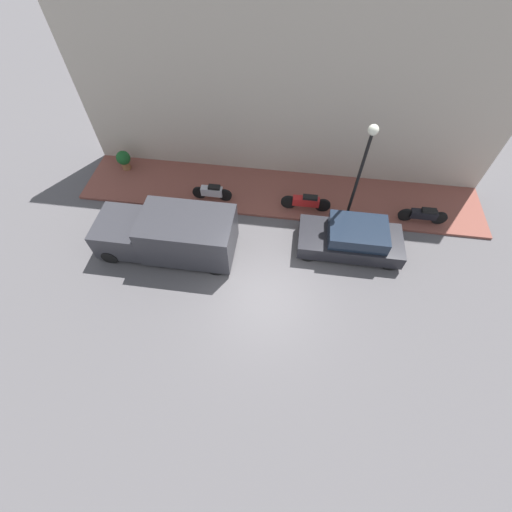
{
  "coord_description": "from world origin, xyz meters",
  "views": [
    {
      "loc": [
        -6.2,
        -0.5,
        11.17
      ],
      "look_at": [
        1.38,
        0.53,
        0.6
      ],
      "focal_mm": 24.0,
      "sensor_mm": 36.0,
      "label": 1
    }
  ],
  "objects_px": {
    "parked_car": "(352,239)",
    "streetlamp": "(364,160)",
    "scooter_silver": "(212,192)",
    "motorcycle_red": "(306,202)",
    "delivery_van": "(168,234)",
    "motorcycle_black": "(424,215)",
    "potted_plant": "(124,159)"
  },
  "relations": [
    {
      "from": "delivery_van",
      "to": "scooter_silver",
      "type": "xyz_separation_m",
      "value": [
        2.95,
        -1.06,
        -0.43
      ]
    },
    {
      "from": "parked_car",
      "to": "potted_plant",
      "type": "distance_m",
      "value": 11.21
    },
    {
      "from": "delivery_van",
      "to": "scooter_silver",
      "type": "distance_m",
      "value": 3.16
    },
    {
      "from": "delivery_van",
      "to": "parked_car",
      "type": "bearing_deg",
      "value": -81.97
    },
    {
      "from": "parked_car",
      "to": "motorcycle_red",
      "type": "bearing_deg",
      "value": 45.35
    },
    {
      "from": "delivery_van",
      "to": "motorcycle_black",
      "type": "height_order",
      "value": "delivery_van"
    },
    {
      "from": "parked_car",
      "to": "motorcycle_red",
      "type": "distance_m",
      "value": 2.65
    },
    {
      "from": "streetlamp",
      "to": "potted_plant",
      "type": "height_order",
      "value": "streetlamp"
    },
    {
      "from": "streetlamp",
      "to": "motorcycle_black",
      "type": "bearing_deg",
      "value": -85.44
    },
    {
      "from": "scooter_silver",
      "to": "motorcycle_red",
      "type": "height_order",
      "value": "motorcycle_red"
    },
    {
      "from": "scooter_silver",
      "to": "streetlamp",
      "type": "xyz_separation_m",
      "value": [
        -0.41,
        -5.95,
        2.71
      ]
    },
    {
      "from": "motorcycle_black",
      "to": "streetlamp",
      "type": "relative_size",
      "value": 0.45
    },
    {
      "from": "delivery_van",
      "to": "motorcycle_black",
      "type": "relative_size",
      "value": 2.65
    },
    {
      "from": "delivery_van",
      "to": "motorcycle_red",
      "type": "distance_m",
      "value": 5.98
    },
    {
      "from": "parked_car",
      "to": "scooter_silver",
      "type": "height_order",
      "value": "parked_car"
    },
    {
      "from": "scooter_silver",
      "to": "motorcycle_red",
      "type": "xyz_separation_m",
      "value": [
        -0.08,
        -4.17,
        0.02
      ]
    },
    {
      "from": "motorcycle_red",
      "to": "scooter_silver",
      "type": "bearing_deg",
      "value": 88.91
    },
    {
      "from": "scooter_silver",
      "to": "streetlamp",
      "type": "bearing_deg",
      "value": -93.94
    },
    {
      "from": "delivery_van",
      "to": "potted_plant",
      "type": "height_order",
      "value": "delivery_van"
    },
    {
      "from": "parked_car",
      "to": "streetlamp",
      "type": "distance_m",
      "value": 3.04
    },
    {
      "from": "parked_car",
      "to": "motorcycle_black",
      "type": "xyz_separation_m",
      "value": [
        1.78,
        -3.06,
        -0.1
      ]
    },
    {
      "from": "scooter_silver",
      "to": "potted_plant",
      "type": "xyz_separation_m",
      "value": [
        1.5,
        4.61,
        0.13
      ]
    },
    {
      "from": "streetlamp",
      "to": "scooter_silver",
      "type": "bearing_deg",
      "value": 86.06
    },
    {
      "from": "motorcycle_black",
      "to": "scooter_silver",
      "type": "bearing_deg",
      "value": 89.01
    },
    {
      "from": "delivery_van",
      "to": "scooter_silver",
      "type": "bearing_deg",
      "value": -19.78
    },
    {
      "from": "delivery_van",
      "to": "streetlamp",
      "type": "distance_m",
      "value": 7.79
    },
    {
      "from": "delivery_van",
      "to": "motorcycle_red",
      "type": "bearing_deg",
      "value": -61.29
    },
    {
      "from": "potted_plant",
      "to": "delivery_van",
      "type": "bearing_deg",
      "value": -141.37
    },
    {
      "from": "scooter_silver",
      "to": "motorcycle_red",
      "type": "distance_m",
      "value": 4.17
    },
    {
      "from": "parked_car",
      "to": "streetlamp",
      "type": "bearing_deg",
      "value": 4.17
    },
    {
      "from": "scooter_silver",
      "to": "streetlamp",
      "type": "relative_size",
      "value": 0.39
    },
    {
      "from": "streetlamp",
      "to": "potted_plant",
      "type": "distance_m",
      "value": 11.04
    }
  ]
}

